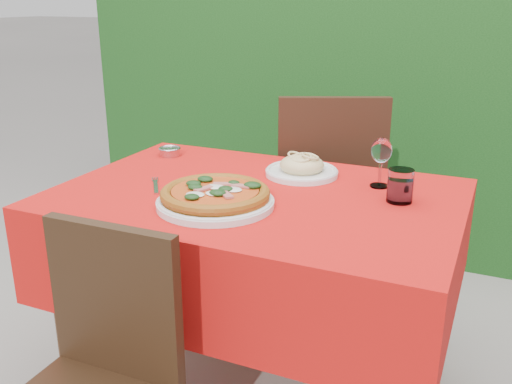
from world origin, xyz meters
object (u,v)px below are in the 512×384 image
at_px(chair_far, 328,189).
at_px(water_glass, 400,187).
at_px(fork, 156,187).
at_px(wine_glass, 381,153).
at_px(chair_near, 96,371).
at_px(pizza_plate, 215,197).
at_px(pasta_plate, 302,168).
at_px(steel_ramekin, 170,152).

bearing_deg(chair_far, water_glass, 100.80).
bearing_deg(chair_far, fork, 41.68).
xyz_separation_m(chair_far, wine_glass, (0.31, -0.46, 0.31)).
bearing_deg(chair_near, pizza_plate, 80.28).
height_order(pizza_plate, pasta_plate, pasta_plate).
bearing_deg(wine_glass, fork, -155.02).
height_order(pizza_plate, water_glass, water_glass).
bearing_deg(pizza_plate, pasta_plate, 71.95).
height_order(chair_near, wine_glass, wine_glass).
height_order(fork, steel_ramekin, steel_ramekin).
bearing_deg(steel_ramekin, pizza_plate, -44.98).
distance_m(pizza_plate, fork, 0.27).
xyz_separation_m(pizza_plate, wine_glass, (0.40, 0.38, 0.08)).
height_order(chair_near, pizza_plate, chair_near).
distance_m(chair_far, pasta_plate, 0.49).
height_order(chair_near, chair_far, chair_far).
xyz_separation_m(chair_far, pizza_plate, (-0.09, -0.84, 0.22)).
xyz_separation_m(pasta_plate, wine_glass, (0.27, -0.02, 0.09)).
distance_m(water_glass, steel_ramekin, 0.93).
height_order(pizza_plate, fork, pizza_plate).
relative_size(pasta_plate, fork, 1.36).
relative_size(chair_near, pasta_plate, 3.27).
distance_m(pizza_plate, wine_glass, 0.56).
height_order(pizza_plate, wine_glass, wine_glass).
relative_size(pizza_plate, steel_ramekin, 4.45).
bearing_deg(pizza_plate, chair_near, -99.11).
relative_size(water_glass, steel_ramekin, 1.30).
bearing_deg(pasta_plate, chair_near, -103.20).
bearing_deg(pasta_plate, fork, -140.02).
xyz_separation_m(water_glass, steel_ramekin, (-0.92, 0.17, -0.03)).
bearing_deg(chair_far, wine_glass, 100.34).
height_order(pasta_plate, steel_ramekin, pasta_plate).
height_order(wine_glass, steel_ramekin, wine_glass).
relative_size(pizza_plate, fork, 1.89).
relative_size(chair_near, water_glass, 8.06).
distance_m(fork, steel_ramekin, 0.39).
xyz_separation_m(pasta_plate, water_glass, (0.36, -0.14, 0.02)).
xyz_separation_m(chair_far, water_glass, (0.40, -0.58, 0.24)).
bearing_deg(water_glass, chair_near, -127.28).
bearing_deg(pizza_plate, steel_ramekin, 135.02).
bearing_deg(steel_ramekin, fork, -64.44).
relative_size(wine_glass, fork, 0.89).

